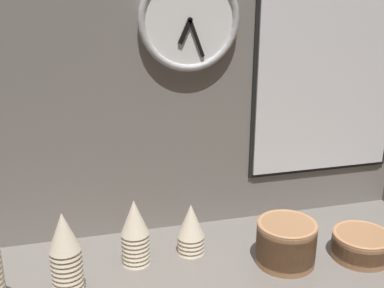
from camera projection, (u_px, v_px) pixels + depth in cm
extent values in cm
cube|color=slate|center=(172.00, 281.00, 126.57)|extent=(160.00, 56.00, 4.00)
cube|color=slate|center=(149.00, 58.00, 132.26)|extent=(160.00, 3.00, 105.00)
cone|color=beige|center=(68.00, 278.00, 116.44)|extent=(7.68, 7.68, 9.83)
cone|color=beige|center=(67.00, 274.00, 116.01)|extent=(7.68, 7.68, 9.83)
cone|color=beige|center=(67.00, 269.00, 115.57)|extent=(7.68, 7.68, 9.83)
cone|color=beige|center=(67.00, 265.00, 115.14)|extent=(7.68, 7.68, 9.83)
cone|color=beige|center=(66.00, 260.00, 114.70)|extent=(7.68, 7.68, 9.83)
cone|color=beige|center=(66.00, 255.00, 114.27)|extent=(7.68, 7.68, 9.83)
cone|color=beige|center=(65.00, 251.00, 113.84)|extent=(7.68, 7.68, 9.83)
cone|color=beige|center=(65.00, 246.00, 113.40)|extent=(7.68, 7.68, 9.83)
cone|color=beige|center=(64.00, 241.00, 112.97)|extent=(7.68, 7.68, 9.83)
cone|color=beige|center=(64.00, 237.00, 112.54)|extent=(7.68, 7.68, 9.83)
cone|color=beige|center=(63.00, 232.00, 112.10)|extent=(7.68, 7.68, 9.83)
cone|color=beige|center=(136.00, 247.00, 129.76)|extent=(7.68, 7.68, 9.83)
cone|color=beige|center=(135.00, 242.00, 129.33)|extent=(7.68, 7.68, 9.83)
cone|color=beige|center=(135.00, 238.00, 128.89)|extent=(7.68, 7.68, 9.83)
cone|color=beige|center=(135.00, 234.00, 128.46)|extent=(7.68, 7.68, 9.83)
cone|color=beige|center=(135.00, 230.00, 128.03)|extent=(7.68, 7.68, 9.83)
cone|color=beige|center=(135.00, 226.00, 127.59)|extent=(7.68, 7.68, 9.83)
cone|color=beige|center=(134.00, 221.00, 127.16)|extent=(7.68, 7.68, 9.83)
cone|color=beige|center=(134.00, 217.00, 126.73)|extent=(7.68, 7.68, 9.83)
cone|color=beige|center=(191.00, 237.00, 134.65)|extent=(7.68, 7.68, 9.83)
cone|color=beige|center=(191.00, 233.00, 134.21)|extent=(7.68, 7.68, 9.83)
cone|color=beige|center=(191.00, 229.00, 133.78)|extent=(7.68, 7.68, 9.83)
cone|color=beige|center=(191.00, 224.00, 133.35)|extent=(7.68, 7.68, 9.83)
cone|color=beige|center=(191.00, 220.00, 132.91)|extent=(7.68, 7.68, 9.83)
cylinder|color=#996B47|center=(360.00, 250.00, 133.58)|extent=(16.08, 16.08, 3.87)
cylinder|color=#996B47|center=(361.00, 245.00, 133.04)|extent=(16.08, 16.08, 3.87)
cylinder|color=#996B47|center=(362.00, 240.00, 132.50)|extent=(16.08, 16.08, 3.87)
torus|color=tan|center=(362.00, 236.00, 132.04)|extent=(16.19, 16.19, 1.39)
cylinder|color=#996B47|center=(285.00, 255.00, 131.06)|extent=(16.08, 16.08, 3.87)
cylinder|color=#996B47|center=(285.00, 250.00, 130.52)|extent=(16.08, 16.08, 3.87)
cylinder|color=#996B47|center=(286.00, 245.00, 129.98)|extent=(16.08, 16.08, 3.87)
cylinder|color=#996B47|center=(286.00, 240.00, 129.44)|extent=(16.08, 16.08, 3.87)
cylinder|color=#996B47|center=(287.00, 235.00, 128.89)|extent=(16.08, 16.08, 3.87)
cylinder|color=#996B47|center=(287.00, 230.00, 128.35)|extent=(16.08, 16.08, 3.87)
torus|color=tan|center=(287.00, 225.00, 127.89)|extent=(16.19, 16.19, 1.39)
cylinder|color=white|center=(189.00, 19.00, 128.87)|extent=(27.08, 1.80, 27.08)
torus|color=#B2B2B7|center=(190.00, 20.00, 128.13)|extent=(27.98, 1.98, 27.98)
cube|color=black|center=(185.00, 32.00, 128.40)|extent=(3.91, 0.60, 6.67)
cube|color=black|center=(197.00, 38.00, 129.79)|extent=(4.48, 0.60, 10.20)
cylinder|color=black|center=(190.00, 20.00, 127.68)|extent=(1.35, 0.60, 1.35)
cube|color=black|center=(327.00, 82.00, 146.18)|extent=(48.05, 0.60, 58.71)
cube|color=white|center=(327.00, 82.00, 145.80)|extent=(45.65, 1.20, 56.31)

